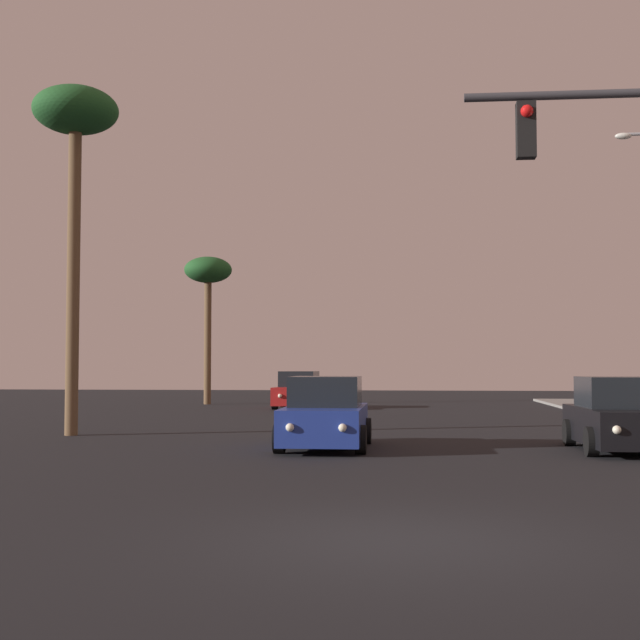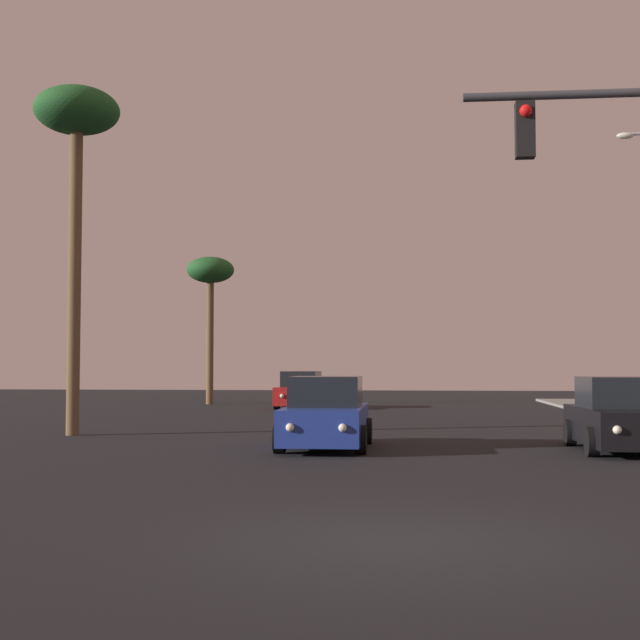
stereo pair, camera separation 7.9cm
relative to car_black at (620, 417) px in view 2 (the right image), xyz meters
name	(u,v)px [view 2 (the right image)]	position (x,y,z in m)	size (l,w,h in m)	color
ground_plane	(398,540)	(-4.87, -10.79, -0.76)	(120.00, 120.00, 0.00)	black
car_black	(620,417)	(0.00, 0.00, 0.00)	(2.04, 4.32, 1.68)	black
car_blue	(326,416)	(-6.71, 0.05, 0.00)	(2.04, 4.31, 1.68)	navy
car_red	(301,391)	(-9.70, 19.54, 0.00)	(2.04, 4.34, 1.68)	maroon
palm_tree_far	(210,277)	(-14.77, 23.21, 5.66)	(2.40, 2.40, 7.44)	brown
palm_tree_near	(77,132)	(-14.09, 3.21, 7.77)	(2.40, 2.40, 9.81)	brown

